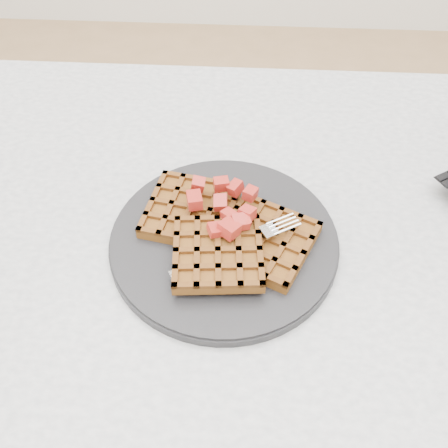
# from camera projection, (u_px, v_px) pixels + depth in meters

# --- Properties ---
(ground) EXTENTS (4.00, 4.00, 0.00)m
(ground) POSITION_uv_depth(u_px,v_px,m) (263.00, 433.00, 1.21)
(ground) COLOR tan
(ground) RESTS_ON ground
(table) EXTENTS (1.20, 0.80, 0.75)m
(table) POSITION_uv_depth(u_px,v_px,m) (289.00, 288.00, 0.73)
(table) COLOR silver
(table) RESTS_ON ground
(plate) EXTENTS (0.29, 0.29, 0.02)m
(plate) POSITION_uv_depth(u_px,v_px,m) (224.00, 240.00, 0.64)
(plate) COLOR black
(plate) RESTS_ON table
(waffles) EXTENTS (0.23, 0.20, 0.03)m
(waffles) POSITION_uv_depth(u_px,v_px,m) (224.00, 233.00, 0.62)
(waffles) COLOR brown
(waffles) RESTS_ON plate
(strawberry_pile) EXTENTS (0.15, 0.15, 0.02)m
(strawberry_pile) POSITION_uv_depth(u_px,v_px,m) (224.00, 216.00, 0.60)
(strawberry_pile) COLOR maroon
(strawberry_pile) RESTS_ON waffles
(fork) EXTENTS (0.17, 0.11, 0.02)m
(fork) POSITION_uv_depth(u_px,v_px,m) (245.00, 250.00, 0.61)
(fork) COLOR silver
(fork) RESTS_ON plate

